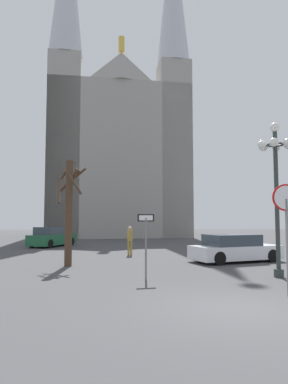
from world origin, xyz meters
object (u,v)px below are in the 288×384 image
object	(u,v)px
cathedral	(117,145)
street_lamp	(276,173)
one_way_arrow_sign	(146,238)
bare_tree	(69,208)
stop_sign	(287,217)
parked_car_far_green	(52,237)
parked_car_near_white	(235,249)
pedestrian_walking	(130,238)

from	to	relation	value
cathedral	street_lamp	size ratio (longest dim) A/B	6.79
one_way_arrow_sign	bare_tree	world-z (taller)	bare_tree
stop_sign	parked_car_far_green	distance (m)	20.74
one_way_arrow_sign	parked_car_near_white	xyz separation A→B (m)	(4.91, 4.68, -0.83)
street_lamp	pedestrian_walking	world-z (taller)	street_lamp
street_lamp	parked_car_near_white	bearing A→B (deg)	90.74
parked_car_far_green	street_lamp	bearing A→B (deg)	-54.09
cathedral	street_lamp	bearing A→B (deg)	-79.17
parked_car_far_green	parked_car_near_white	bearing A→B (deg)	-43.99
parked_car_far_green	one_way_arrow_sign	bearing A→B (deg)	-68.51
one_way_arrow_sign	pedestrian_walking	bearing A→B (deg)	91.62
stop_sign	pedestrian_walking	bearing A→B (deg)	109.61
stop_sign	parked_car_near_white	xyz separation A→B (m)	(1.17, 7.74, -1.56)
stop_sign	parked_car_far_green	bearing A→B (deg)	118.04
cathedral	one_way_arrow_sign	size ratio (longest dim) A/B	17.03
street_lamp	pedestrian_walking	size ratio (longest dim) A/B	3.43
one_way_arrow_sign	parked_car_near_white	size ratio (longest dim) A/B	0.48
stop_sign	parked_car_near_white	distance (m)	7.98
stop_sign	parked_car_near_white	size ratio (longest dim) A/B	0.65
pedestrian_walking	cathedral	bearing A→B (deg)	91.60
cathedral	parked_car_far_green	bearing A→B (deg)	-108.49
cathedral	one_way_arrow_sign	distance (m)	32.11
cathedral	bare_tree	world-z (taller)	cathedral
bare_tree	parked_car_near_white	distance (m)	8.45
street_lamp	bare_tree	xyz separation A→B (m)	(-8.21, 3.67, -1.25)
stop_sign	one_way_arrow_sign	bearing A→B (deg)	140.73
street_lamp	one_way_arrow_sign	bearing A→B (deg)	-179.17
street_lamp	bare_tree	world-z (taller)	street_lamp
stop_sign	street_lamp	world-z (taller)	street_lamp
stop_sign	street_lamp	size ratio (longest dim) A/B	0.54
one_way_arrow_sign	bare_tree	distance (m)	5.09
one_way_arrow_sign	parked_car_far_green	distance (m)	16.36
parked_car_far_green	cathedral	bearing A→B (deg)	71.51
stop_sign	parked_car_far_green	size ratio (longest dim) A/B	0.67
cathedral	bare_tree	xyz separation A→B (m)	(-2.39, -26.80, -8.70)
cathedral	parked_car_near_white	distance (m)	28.58
one_way_arrow_sign	parked_car_far_green	xyz separation A→B (m)	(-5.99, 15.20, -0.76)
parked_car_near_white	parked_car_far_green	size ratio (longest dim) A/B	1.03
cathedral	bare_tree	distance (m)	28.28
one_way_arrow_sign	parked_car_far_green	world-z (taller)	one_way_arrow_sign
street_lamp	pedestrian_walking	distance (m)	9.97
bare_tree	parked_car_near_white	size ratio (longest dim) A/B	1.01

